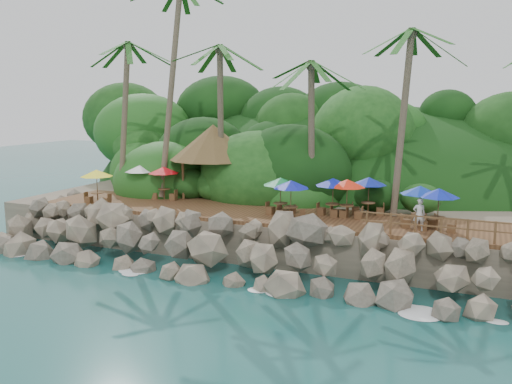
% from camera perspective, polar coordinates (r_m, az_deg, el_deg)
% --- Properties ---
extents(ground, '(140.00, 140.00, 0.00)m').
position_cam_1_polar(ground, '(25.47, -5.34, -9.66)').
color(ground, '#19514F').
rests_on(ground, ground).
extents(land_base, '(32.00, 25.20, 2.10)m').
position_cam_1_polar(land_base, '(39.56, 5.66, -1.12)').
color(land_base, gray).
rests_on(land_base, ground).
extents(jungle_hill, '(44.80, 28.00, 15.40)m').
position_cam_1_polar(jungle_hill, '(46.84, 8.37, -0.80)').
color(jungle_hill, '#143811').
rests_on(jungle_hill, ground).
extents(seawall, '(29.00, 4.00, 2.30)m').
position_cam_1_polar(seawall, '(26.82, -3.35, -6.07)').
color(seawall, gray).
rests_on(seawall, ground).
extents(terrace, '(26.00, 5.00, 0.20)m').
position_cam_1_polar(terrace, '(30.11, 0.00, -2.25)').
color(terrace, brown).
rests_on(terrace, land_base).
extents(jungle_foliage, '(44.00, 16.00, 12.00)m').
position_cam_1_polar(jungle_foliage, '(38.83, 5.19, -2.90)').
color(jungle_foliage, '#143811').
rests_on(jungle_foliage, ground).
extents(foam_line, '(25.20, 0.80, 0.06)m').
position_cam_1_polar(foam_line, '(25.71, -5.02, -9.40)').
color(foam_line, white).
rests_on(foam_line, ground).
extents(palms, '(30.57, 7.09, 14.65)m').
position_cam_1_polar(palms, '(31.79, 2.94, 16.39)').
color(palms, brown).
rests_on(palms, ground).
extents(palapa, '(5.44, 5.44, 4.60)m').
position_cam_1_polar(palapa, '(34.17, -4.51, 5.22)').
color(palapa, brown).
rests_on(palapa, ground).
extents(dining_clusters, '(21.06, 4.98, 2.05)m').
position_cam_1_polar(dining_clusters, '(29.30, 2.32, 1.00)').
color(dining_clusters, brown).
rests_on(dining_clusters, terrace).
extents(railing, '(7.20, 0.10, 1.00)m').
position_cam_1_polar(railing, '(25.43, 18.86, -3.37)').
color(railing, brown).
rests_on(railing, terrace).
extents(waiter, '(0.67, 0.54, 1.58)m').
position_cam_1_polar(waiter, '(26.63, 16.73, -2.29)').
color(waiter, silver).
rests_on(waiter, terrace).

